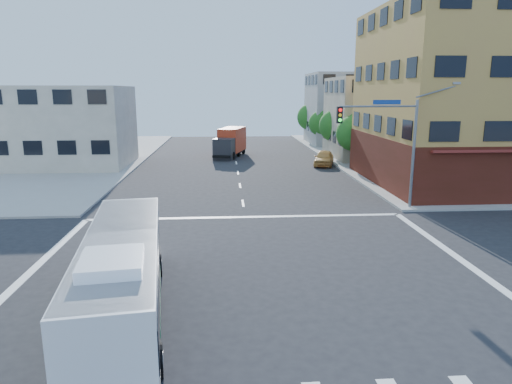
{
  "coord_description": "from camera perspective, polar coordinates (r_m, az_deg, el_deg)",
  "views": [
    {
      "loc": [
        -1.15,
        -17.29,
        7.53
      ],
      "look_at": [
        0.38,
        5.31,
        2.5
      ],
      "focal_mm": 32.0,
      "sensor_mm": 36.0,
      "label": 1
    }
  ],
  "objects": [
    {
      "name": "signal_mast_ne",
      "position": [
        29.83,
        16.33,
        7.13
      ],
      "size": [
        7.91,
        1.13,
        8.07
      ],
      "color": "slate",
      "rests_on": "ground"
    },
    {
      "name": "corner_building_ne",
      "position": [
        41.58,
        27.04,
        8.92
      ],
      "size": [
        18.1,
        15.44,
        14.0
      ],
      "color": "#B48340",
      "rests_on": "ground"
    },
    {
      "name": "ground",
      "position": [
        18.89,
        -0.06,
        -10.96
      ],
      "size": [
        120.0,
        120.0,
        0.0
      ],
      "primitive_type": "plane",
      "color": "black",
      "rests_on": "ground"
    },
    {
      "name": "street_tree_d",
      "position": [
        70.53,
        6.9,
        9.48
      ],
      "size": [
        4.0,
        4.0,
        6.03
      ],
      "color": "#3A2715",
      "rests_on": "ground"
    },
    {
      "name": "transit_bus",
      "position": [
        15.9,
        -16.28,
        -9.97
      ],
      "size": [
        3.79,
        11.13,
        3.23
      ],
      "rotation": [
        0.0,
        0.0,
        0.14
      ],
      "color": "black",
      "rests_on": "ground"
    },
    {
      "name": "box_truck",
      "position": [
        53.46,
        -3.23,
        6.14
      ],
      "size": [
        4.04,
        7.61,
        3.29
      ],
      "rotation": [
        0.0,
        0.0,
        -0.28
      ],
      "color": "#232327",
      "rests_on": "ground"
    },
    {
      "name": "building_east_far",
      "position": [
        67.79,
        11.83,
        10.14
      ],
      "size": [
        12.06,
        10.06,
        10.0
      ],
      "color": "#A1A19C",
      "rests_on": "ground"
    },
    {
      "name": "building_east_near",
      "position": [
        54.46,
        15.78,
        8.88
      ],
      "size": [
        12.06,
        10.06,
        9.0
      ],
      "color": "#C5B596",
      "rests_on": "ground"
    },
    {
      "name": "building_west",
      "position": [
        49.99,
        -22.57,
        7.54
      ],
      "size": [
        12.06,
        10.06,
        8.0
      ],
      "color": "beige",
      "rests_on": "ground"
    },
    {
      "name": "parked_car",
      "position": [
        47.62,
        8.49,
        4.23
      ],
      "size": [
        3.06,
        4.86,
        1.54
      ],
      "primitive_type": "imported",
      "rotation": [
        0.0,
        0.0,
        -0.3
      ],
      "color": "gold",
      "rests_on": "ground"
    },
    {
      "name": "street_tree_c",
      "position": [
        62.72,
        8.25,
        8.68
      ],
      "size": [
        3.4,
        3.4,
        5.29
      ],
      "color": "#3A2715",
      "rests_on": "ground"
    },
    {
      "name": "street_tree_a",
      "position": [
        47.22,
        12.3,
        7.46
      ],
      "size": [
        3.6,
        3.6,
        5.53
      ],
      "color": "#3A2715",
      "rests_on": "ground"
    },
    {
      "name": "street_tree_b",
      "position": [
        54.92,
        10.0,
        8.4
      ],
      "size": [
        3.8,
        3.8,
        5.79
      ],
      "color": "#3A2715",
      "rests_on": "ground"
    }
  ]
}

